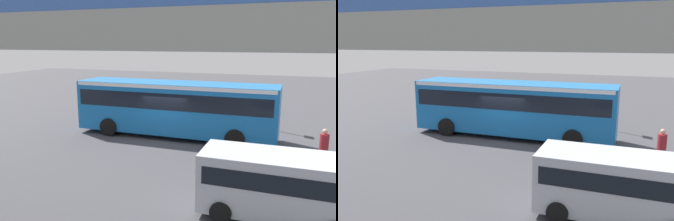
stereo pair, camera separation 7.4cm
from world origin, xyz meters
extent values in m
plane|color=#424247|center=(0.00, 0.00, 0.00)|extent=(80.00, 80.00, 0.00)
cube|color=#196BB7|center=(-0.20, -0.68, 1.72)|extent=(11.50, 2.55, 2.86)
cube|color=black|center=(-0.20, -0.68, 2.23)|extent=(11.04, 2.59, 0.90)
cube|color=white|center=(-0.20, -0.68, 3.03)|extent=(11.27, 2.58, 0.20)
cube|color=black|center=(5.57, -0.68, 2.06)|extent=(0.04, 2.24, 1.20)
cylinder|color=black|center=(3.48, 0.59, 0.52)|extent=(1.04, 0.30, 1.04)
cylinder|color=black|center=(3.48, -1.96, 0.52)|extent=(1.04, 0.30, 1.04)
cylinder|color=black|center=(-3.88, 0.59, 0.52)|extent=(1.04, 0.30, 1.04)
cylinder|color=black|center=(-3.88, -1.96, 0.52)|extent=(1.04, 0.30, 1.04)
cube|color=#B7BCC6|center=(-6.28, 7.05, 1.12)|extent=(4.80, 1.95, 1.86)
cube|color=black|center=(-6.28, 7.05, 1.48)|extent=(4.42, 1.98, 0.56)
cylinder|color=black|center=(-4.69, 8.03, 0.34)|extent=(0.68, 0.22, 0.68)
cylinder|color=black|center=(-4.69, 6.08, 0.34)|extent=(0.68, 0.22, 0.68)
cylinder|color=black|center=(-7.86, 6.08, 0.34)|extent=(0.68, 0.22, 0.68)
cylinder|color=#2D2D38|center=(-7.92, 1.99, 0.42)|extent=(0.32, 0.32, 0.85)
cylinder|color=maroon|center=(-7.92, 1.99, 1.20)|extent=(0.38, 0.38, 0.70)
sphere|color=tan|center=(-7.92, 1.99, 1.68)|extent=(0.22, 0.22, 0.22)
cylinder|color=slate|center=(-5.51, -4.03, 1.40)|extent=(0.08, 0.08, 2.80)
cube|color=blue|center=(-5.51, -4.03, 2.50)|extent=(0.04, 0.60, 0.60)
cube|color=silver|center=(-4.00, -2.10, 0.00)|extent=(2.00, 0.20, 0.01)
cube|color=silver|center=(0.00, -2.10, 0.00)|extent=(2.00, 0.20, 0.01)
cube|color=silver|center=(4.00, -2.10, 0.00)|extent=(2.00, 0.20, 0.01)
camera|label=1|loc=(-6.51, 17.53, 5.47)|focal=36.43mm
camera|label=2|loc=(-6.58, 17.50, 5.47)|focal=36.43mm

